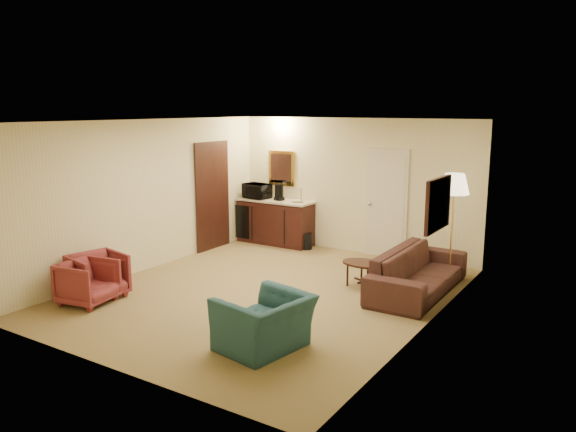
# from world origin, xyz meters

# --- Properties ---
(ground) EXTENTS (6.00, 6.00, 0.00)m
(ground) POSITION_xyz_m (0.00, 0.00, 0.00)
(ground) COLOR olive
(ground) RESTS_ON ground
(room_walls) EXTENTS (5.02, 6.01, 2.61)m
(room_walls) POSITION_xyz_m (-0.10, 0.77, 1.72)
(room_walls) COLOR beige
(room_walls) RESTS_ON ground
(wetbar_cabinet) EXTENTS (1.64, 0.58, 0.92)m
(wetbar_cabinet) POSITION_xyz_m (-1.65, 2.72, 0.46)
(wetbar_cabinet) COLOR black
(wetbar_cabinet) RESTS_ON ground
(sofa) EXTENTS (0.67, 2.27, 0.89)m
(sofa) POSITION_xyz_m (1.95, 1.26, 0.44)
(sofa) COLOR black
(sofa) RESTS_ON ground
(teal_armchair) EXTENTS (0.81, 1.09, 0.87)m
(teal_armchair) POSITION_xyz_m (1.14, -1.69, 0.44)
(teal_armchair) COLOR #204950
(teal_armchair) RESTS_ON ground
(rose_chair_near) EXTENTS (0.80, 0.83, 0.74)m
(rose_chair_near) POSITION_xyz_m (-2.01, -1.51, 0.37)
(rose_chair_near) COLOR maroon
(rose_chair_near) RESTS_ON ground
(rose_chair_far) EXTENTS (0.74, 0.78, 0.70)m
(rose_chair_far) POSITION_xyz_m (-1.90, -1.78, 0.35)
(rose_chair_far) COLOR maroon
(rose_chair_far) RESTS_ON ground
(coffee_table) EXTENTS (0.87, 0.75, 0.42)m
(coffee_table) POSITION_xyz_m (1.18, 1.00, 0.21)
(coffee_table) COLOR black
(coffee_table) RESTS_ON ground
(floor_lamp) EXTENTS (0.51, 0.51, 1.78)m
(floor_lamp) POSITION_xyz_m (2.20, 2.06, 0.89)
(floor_lamp) COLOR gold
(floor_lamp) RESTS_ON ground
(waste_bin) EXTENTS (0.32, 0.32, 0.32)m
(waste_bin) POSITION_xyz_m (-0.87, 2.65, 0.16)
(waste_bin) COLOR black
(waste_bin) RESTS_ON ground
(microwave) EXTENTS (0.60, 0.39, 0.38)m
(microwave) POSITION_xyz_m (-2.09, 2.68, 1.11)
(microwave) COLOR black
(microwave) RESTS_ON wetbar_cabinet
(coffee_maker) EXTENTS (0.18, 0.18, 0.33)m
(coffee_maker) POSITION_xyz_m (-1.55, 2.71, 1.09)
(coffee_maker) COLOR black
(coffee_maker) RESTS_ON wetbar_cabinet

